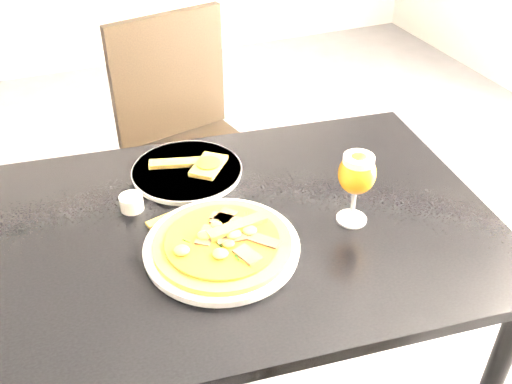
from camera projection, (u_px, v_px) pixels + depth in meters
name	position (u px, v px, depth m)	size (l,w,h in m)	color
dining_table	(234.00, 253.00, 1.35)	(1.28, 0.93, 0.75)	black
chair_far	(191.00, 145.00, 2.01)	(0.53, 0.53, 0.96)	black
plate_main	(222.00, 248.00, 1.22)	(0.33, 0.33, 0.02)	white
pizza	(223.00, 242.00, 1.21)	(0.30, 0.30, 0.03)	olive
plate_second	(187.00, 171.00, 1.46)	(0.28, 0.28, 0.01)	white
crust_scraps	(197.00, 164.00, 1.46)	(0.21, 0.14, 0.02)	olive
loose_crust	(167.00, 218.00, 1.31)	(0.10, 0.02, 0.01)	olive
sauce_cup	(131.00, 202.00, 1.33)	(0.06, 0.06, 0.04)	silver
beer_glass	(357.00, 174.00, 1.24)	(0.08, 0.08, 0.18)	silver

